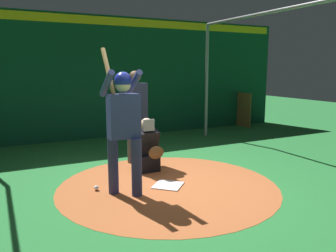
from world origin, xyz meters
TOP-DOWN VIEW (x-y plane):
  - ground_plane at (0.00, 0.00)m, footprint 27.49×27.49m
  - dirt_circle at (0.00, 0.00)m, footprint 3.41×3.41m
  - home_plate at (0.00, 0.00)m, footprint 0.59×0.59m
  - batter at (0.03, -0.72)m, footprint 0.68×0.49m
  - catcher at (-0.87, 0.02)m, footprint 0.58×0.40m
  - umpire at (-1.51, 0.07)m, footprint 0.22×0.49m
  - back_wall at (-4.20, 0.00)m, footprint 0.22×11.49m
  - cage_frame at (0.00, 0.00)m, footprint 6.32×5.57m
  - bat_rack at (-3.96, 4.60)m, footprint 0.94×0.20m
  - baseball_0 at (-0.30, -1.05)m, footprint 0.07×0.07m
  - baseball_1 at (-0.19, -0.84)m, footprint 0.07×0.07m

SIDE VIEW (x-z plane):
  - ground_plane at x=0.00m, z-range 0.00..0.00m
  - dirt_circle at x=0.00m, z-range 0.00..0.01m
  - home_plate at x=0.00m, z-range 0.01..0.02m
  - baseball_0 at x=-0.30m, z-range 0.01..0.08m
  - baseball_1 at x=-0.19m, z-range 0.01..0.08m
  - catcher at x=-0.87m, z-range -0.10..0.86m
  - bat_rack at x=-3.96m, z-range -0.04..1.02m
  - umpire at x=-1.51m, z-range 0.11..1.88m
  - batter at x=0.03m, z-range 0.02..2.13m
  - back_wall at x=-4.20m, z-range 0.01..3.14m
  - cage_frame at x=0.00m, z-range 0.64..3.60m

